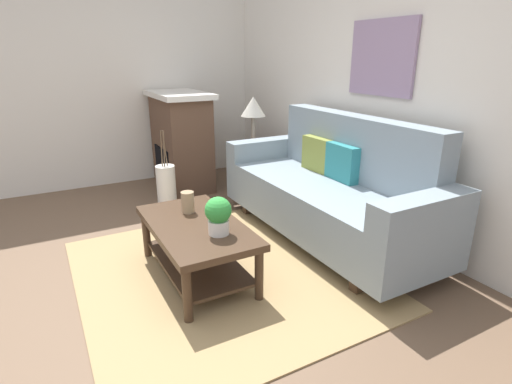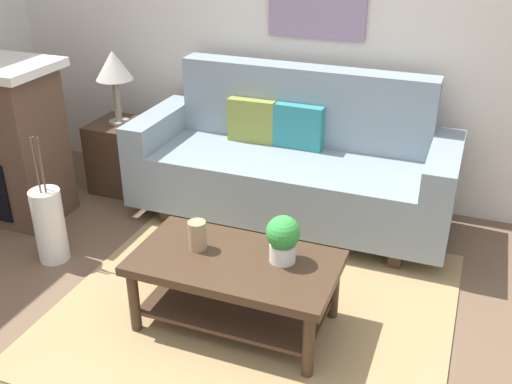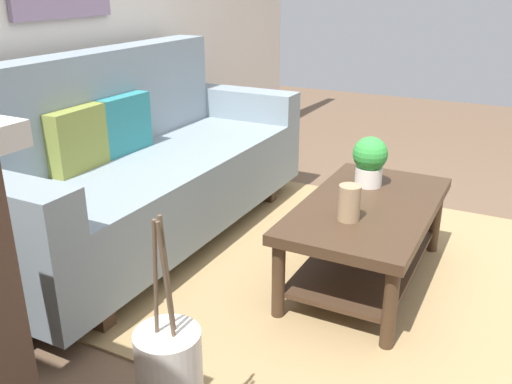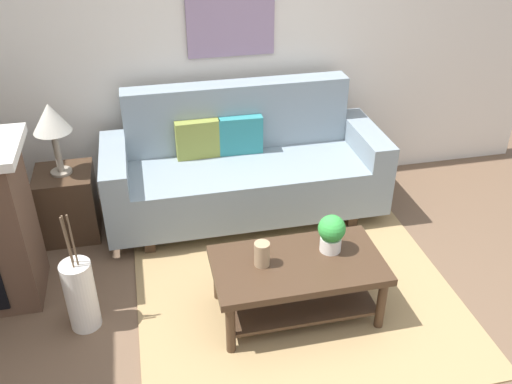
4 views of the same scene
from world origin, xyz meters
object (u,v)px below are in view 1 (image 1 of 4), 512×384
Objects in this scene: coffee_table at (196,238)px; side_table at (253,169)px; throw_pillow_teal at (343,163)px; tabletop_vase at (188,202)px; floor_vase at (167,189)px; couch at (330,192)px; throw_pillow_olive at (318,154)px; fireplace at (181,140)px; framed_painting at (382,58)px; potted_plant_tabletop at (218,214)px; table_lamp at (253,109)px.

coffee_table is 2.00m from side_table.
throw_pillow_teal is 2.19× the size of tabletop_vase.
couch is at bearing 40.56° from floor_vase.
throw_pillow_olive is at bearing 107.55° from coffee_table.
couch is 4.52× the size of floor_vase.
floor_vase reaches higher than coffee_table.
side_table is 1.11m from floor_vase.
throw_pillow_teal is 0.72× the size of floor_vase.
tabletop_vase reaches higher than coffee_table.
side_table is at bearing 139.71° from coffee_table.
coffee_table is (0.45, -1.42, -0.37)m from throw_pillow_olive.
framed_painting is at bearing 29.19° from fireplace.
throw_pillow_teal is (0.00, 0.13, 0.25)m from couch.
framed_painting reaches higher than couch.
throw_pillow_teal is 0.93m from framed_painting.
coffee_table is 4.20× the size of potted_plant_tabletop.
fireplace is (-0.60, -0.67, 0.31)m from side_table.
side_table reaches higher than coffee_table.
table_lamp is 0.99m from fireplace.
throw_pillow_teal is at bearing -90.00° from framed_painting.
throw_pillow_olive is 1.51m from potted_plant_tabletop.
throw_pillow_olive is at bearing 52.75° from floor_vase.
table_lamp is (-1.43, -0.12, 0.31)m from throw_pillow_teal.
potted_plant_tabletop reaches higher than side_table.
couch is 6.28× the size of throw_pillow_teal.
potted_plant_tabletop is (0.33, -1.34, -0.11)m from throw_pillow_teal.
throw_pillow_teal is at bearing 104.03° from potted_plant_tabletop.
fireplace reaches higher than throw_pillow_olive.
throw_pillow_olive is (-0.35, 0.13, 0.25)m from couch.
framed_painting is (-0.33, 1.68, 0.98)m from potted_plant_tabletop.
couch is at bearing -0.09° from side_table.
throw_pillow_teal is 1.49m from side_table.
table_lamp is 0.80× the size of framed_painting.
tabletop_vase is 1.99m from fireplace.
framed_painting is at bearing 43.94° from throw_pillow_olive.
couch is 1.27m from potted_plant_tabletop.
side_table is 0.71m from table_lamp.
throw_pillow_olive is 0.33× the size of coffee_table.
potted_plant_tabletop is at bearing -34.56° from side_table.
throw_pillow_olive is at bearing 6.52° from table_lamp.
framed_painting reaches higher than throw_pillow_teal.
framed_painting is (1.29, 1.57, 1.30)m from floor_vase.
throw_pillow_olive is at bearing 25.34° from fireplace.
fireplace is 0.93m from floor_vase.
coffee_table is (0.09, -1.29, -0.12)m from couch.
throw_pillow_teal is 1.47m from coffee_table.
framed_painting reaches higher than throw_pillow_olive.
table_lamp reaches higher than throw_pillow_olive.
potted_plant_tabletop is at bearing -78.74° from framed_painting.
coffee_table is 6.70× the size of tabletop_vase.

